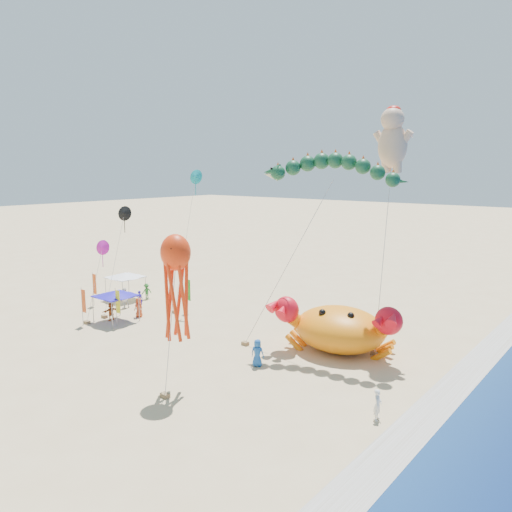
% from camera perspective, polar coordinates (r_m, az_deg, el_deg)
% --- Properties ---
extents(ground, '(320.00, 320.00, 0.00)m').
position_cam_1_polar(ground, '(34.98, 0.49, -11.35)').
color(ground, '#D1B784').
rests_on(ground, ground).
extents(foam_strip, '(320.00, 320.00, 0.00)m').
position_cam_1_polar(foam_strip, '(29.66, 19.71, -15.98)').
color(foam_strip, silver).
rests_on(foam_strip, ground).
extents(crab_inflatable, '(8.88, 7.05, 3.89)m').
position_cam_1_polar(crab_inflatable, '(35.82, 9.42, -8.07)').
color(crab_inflatable, orange).
rests_on(crab_inflatable, ground).
extents(dragon_kite, '(9.97, 5.74, 13.47)m').
position_cam_1_polar(dragon_kite, '(34.46, 8.65, 9.33)').
color(dragon_kite, '#114024').
rests_on(dragon_kite, ground).
extents(cherub_kite, '(2.04, 3.45, 16.93)m').
position_cam_1_polar(cherub_kite, '(36.26, 15.34, 12.87)').
color(cherub_kite, '#E3B28B').
rests_on(cherub_kite, ground).
extents(octopus_kite, '(1.81, 2.32, 9.12)m').
position_cam_1_polar(octopus_kite, '(28.51, -9.11, -2.61)').
color(octopus_kite, '#F3340C').
rests_on(octopus_kite, ground).
extents(canopy_blue, '(3.20, 3.20, 2.71)m').
position_cam_1_polar(canopy_blue, '(43.40, -15.77, -4.14)').
color(canopy_blue, gray).
rests_on(canopy_blue, ground).
extents(canopy_white, '(3.28, 3.28, 2.71)m').
position_cam_1_polar(canopy_white, '(50.64, -14.72, -2.12)').
color(canopy_white, gray).
rests_on(canopy_white, ground).
extents(feather_flags, '(9.10, 8.03, 3.20)m').
position_cam_1_polar(feather_flags, '(44.65, -15.14, -4.29)').
color(feather_flags, gray).
rests_on(feather_flags, ground).
extents(beachgoers, '(29.16, 8.99, 1.87)m').
position_cam_1_polar(beachgoers, '(42.94, -11.28, -6.30)').
color(beachgoers, '#261A97').
rests_on(beachgoers, ground).
extents(small_kites, '(5.70, 10.51, 12.70)m').
position_cam_1_polar(small_kites, '(44.62, -13.20, 3.70)').
color(small_kites, '#0D8C96').
rests_on(small_kites, ground).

